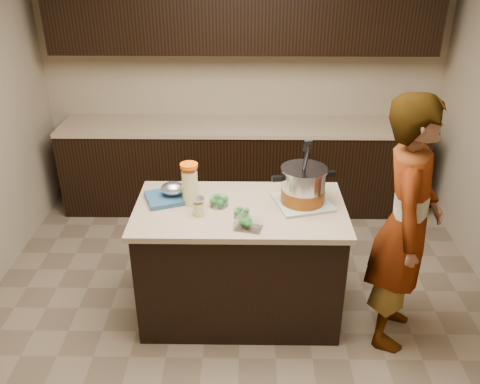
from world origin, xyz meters
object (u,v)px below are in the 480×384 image
(stock_pot, at_px, (303,187))
(person, at_px, (406,226))
(lemonade_pitcher, at_px, (190,185))
(island, at_px, (240,261))

(stock_pot, xyz_separation_m, person, (0.65, -0.27, -0.14))
(stock_pot, bearing_deg, person, -35.44)
(lemonade_pitcher, xyz_separation_m, person, (1.43, -0.27, -0.15))
(island, relative_size, stock_pot, 3.20)
(island, bearing_deg, lemonade_pitcher, 170.09)
(person, bearing_deg, island, 97.92)
(island, distance_m, person, 1.19)
(island, bearing_deg, stock_pot, 8.33)
(lemonade_pitcher, distance_m, person, 1.46)
(stock_pot, relative_size, lemonade_pitcher, 1.54)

